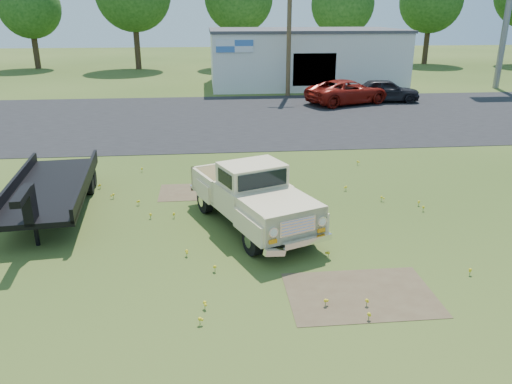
% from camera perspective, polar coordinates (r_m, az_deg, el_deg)
% --- Properties ---
extents(ground, '(140.00, 140.00, 0.00)m').
position_cam_1_polar(ground, '(12.93, 1.58, -5.01)').
color(ground, '#2D4516').
rests_on(ground, ground).
extents(asphalt_lot, '(90.00, 14.00, 0.02)m').
position_cam_1_polar(asphalt_lot, '(27.21, -2.42, 8.46)').
color(asphalt_lot, black).
rests_on(asphalt_lot, ground).
extents(dirt_patch_a, '(3.00, 2.00, 0.01)m').
position_cam_1_polar(dirt_patch_a, '(10.65, 11.87, -11.39)').
color(dirt_patch_a, brown).
rests_on(dirt_patch_a, ground).
extents(dirt_patch_b, '(2.20, 1.60, 0.01)m').
position_cam_1_polar(dirt_patch_b, '(16.08, -7.08, 0.00)').
color(dirt_patch_b, brown).
rests_on(dirt_patch_b, ground).
extents(commercial_building, '(14.20, 8.20, 4.15)m').
position_cam_1_polar(commercial_building, '(39.47, 5.48, 15.10)').
color(commercial_building, silver).
rests_on(commercial_building, ground).
extents(utility_pole_mid, '(1.60, 0.30, 9.00)m').
position_cam_1_polar(utility_pole_mid, '(34.07, 3.82, 18.58)').
color(utility_pole_mid, '#463320').
rests_on(utility_pole_mid, ground).
extents(treeline_b, '(5.76, 5.76, 8.57)m').
position_cam_1_polar(treeline_b, '(55.13, -24.46, 18.62)').
color(treeline_b, '#3A2A1A').
rests_on(treeline_b, ground).
extents(treeline_e, '(6.08, 6.08, 9.04)m').
position_cam_1_polar(treeline_e, '(52.39, 9.87, 20.38)').
color(treeline_e, '#3A2A1A').
rests_on(treeline_e, ground).
extents(treeline_f, '(6.40, 6.40, 9.52)m').
position_cam_1_polar(treeline_f, '(58.09, 19.37, 19.87)').
color(treeline_f, '#3A2A1A').
rests_on(treeline_f, ground).
extents(vintage_pickup_truck, '(3.57, 5.21, 1.76)m').
position_cam_1_polar(vintage_pickup_truck, '(13.16, -0.45, -0.37)').
color(vintage_pickup_truck, beige).
rests_on(vintage_pickup_truck, ground).
extents(flatbed_trailer, '(2.57, 6.20, 1.65)m').
position_cam_1_polar(flatbed_trailer, '(15.34, -22.40, 0.85)').
color(flatbed_trailer, black).
rests_on(flatbed_trailer, ground).
extents(red_pickup, '(5.76, 4.15, 1.46)m').
position_cam_1_polar(red_pickup, '(31.76, 10.43, 11.17)').
color(red_pickup, maroon).
rests_on(red_pickup, ground).
extents(dark_sedan, '(4.29, 2.04, 1.42)m').
position_cam_1_polar(dark_sedan, '(32.99, 14.58, 11.15)').
color(dark_sedan, black).
rests_on(dark_sedan, ground).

